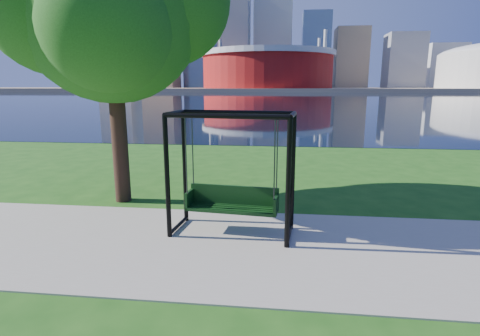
# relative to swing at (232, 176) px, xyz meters

# --- Properties ---
(ground) EXTENTS (900.00, 900.00, 0.00)m
(ground) POSITION_rel_swing_xyz_m (0.28, -0.20, -1.23)
(ground) COLOR #1E5114
(ground) RESTS_ON ground
(path) EXTENTS (120.00, 4.00, 0.03)m
(path) POSITION_rel_swing_xyz_m (0.28, -0.70, -1.22)
(path) COLOR #9E937F
(path) RESTS_ON ground
(river) EXTENTS (900.00, 180.00, 0.02)m
(river) POSITION_rel_swing_xyz_m (0.28, 101.80, -1.22)
(river) COLOR black
(river) RESTS_ON ground
(far_bank) EXTENTS (900.00, 228.00, 2.00)m
(far_bank) POSITION_rel_swing_xyz_m (0.28, 305.80, -0.23)
(far_bank) COLOR #937F60
(far_bank) RESTS_ON ground
(stadium) EXTENTS (83.00, 83.00, 32.00)m
(stadium) POSITION_rel_swing_xyz_m (-9.72, 234.80, 13.00)
(stadium) COLOR maroon
(stadium) RESTS_ON far_bank
(skyline) EXTENTS (392.00, 66.00, 96.50)m
(skyline) POSITION_rel_swing_xyz_m (-3.99, 319.19, 34.66)
(skyline) COLOR gray
(skyline) RESTS_ON far_bank
(swing) EXTENTS (2.58, 1.32, 2.55)m
(swing) POSITION_rel_swing_xyz_m (0.00, 0.00, 0.00)
(swing) COLOR black
(swing) RESTS_ON ground
(park_tree) EXTENTS (5.75, 5.19, 7.14)m
(park_tree) POSITION_rel_swing_xyz_m (-3.30, 2.01, 3.73)
(park_tree) COLOR black
(park_tree) RESTS_ON ground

